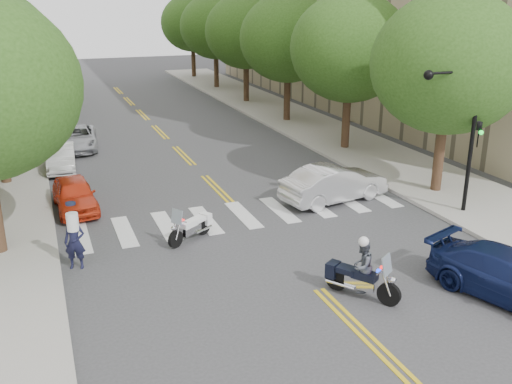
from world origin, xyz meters
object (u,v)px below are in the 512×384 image
motorcycle_parked (193,226)px  motorcycle_police (360,270)px  sedan_blue (512,277)px  officer_standing (75,242)px  convertible (334,183)px

motorcycle_parked → motorcycle_police: bearing=177.1°
motorcycle_police → sedan_blue: motorcycle_police is taller
officer_standing → sedan_blue: bearing=-11.8°
motorcycle_police → convertible: bearing=-147.1°
motorcycle_parked → convertible: size_ratio=0.40×
sedan_blue → motorcycle_police: bearing=136.8°
convertible → motorcycle_police: bearing=146.0°
officer_standing → convertible: officer_standing is taller
officer_standing → sedan_blue: 13.05m
motorcycle_parked → convertible: convertible is taller
officer_standing → convertible: bearing=31.8°
officer_standing → sedan_blue: (11.31, -6.49, -0.20)m
convertible → sedan_blue: (0.70, -9.10, -0.08)m
motorcycle_police → motorcycle_parked: size_ratio=1.10×
convertible → sedan_blue: size_ratio=0.98×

